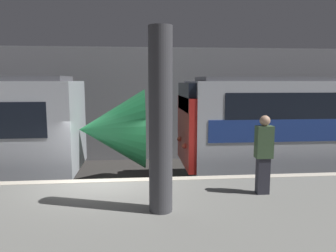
{
  "coord_description": "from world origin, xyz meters",
  "views": [
    {
      "loc": [
        0.92,
        -8.53,
        3.68
      ],
      "look_at": [
        1.81,
        1.01,
        2.34
      ],
      "focal_mm": 35.0,
      "sensor_mm": 36.0,
      "label": 1
    }
  ],
  "objects": [
    {
      "name": "person_waiting",
      "position": [
        3.76,
        -1.47,
        2.05
      ],
      "size": [
        0.38,
        0.24,
        1.82
      ],
      "color": "#2D2D38",
      "rests_on": "platform"
    },
    {
      "name": "platform",
      "position": [
        0.0,
        -2.59,
        0.54
      ],
      "size": [
        40.0,
        5.19,
        1.09
      ],
      "color": "slate",
      "rests_on": "ground"
    },
    {
      "name": "support_pillar_near",
      "position": [
        1.36,
        -2.26,
        2.89
      ],
      "size": [
        0.46,
        0.46,
        3.61
      ],
      "color": "#47474C",
      "rests_on": "platform"
    },
    {
      "name": "ground_plane",
      "position": [
        0.0,
        0.0,
        0.0
      ],
      "size": [
        120.0,
        120.0,
        0.0
      ],
      "primitive_type": "plane",
      "color": "#33302D"
    },
    {
      "name": "station_rear_barrier",
      "position": [
        0.0,
        6.61,
        2.59
      ],
      "size": [
        50.0,
        0.15,
        5.17
      ],
      "color": "gray",
      "rests_on": "ground"
    }
  ]
}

